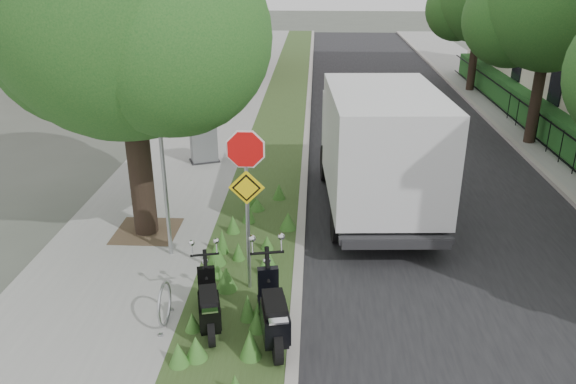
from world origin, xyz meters
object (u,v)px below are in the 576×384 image
(utility_cabinet, at_px, (204,144))
(box_truck, at_px, (378,144))
(scooter_far, at_px, (273,319))
(scooter_near, at_px, (209,310))
(sign_assembly, at_px, (246,179))

(utility_cabinet, bearing_deg, box_truck, -32.62)
(scooter_far, relative_size, box_truck, 0.32)
(scooter_near, height_order, scooter_far, scooter_far)
(sign_assembly, bearing_deg, scooter_near, -111.34)
(sign_assembly, distance_m, box_truck, 4.75)
(sign_assembly, relative_size, scooter_near, 1.94)
(sign_assembly, distance_m, scooter_near, 2.31)
(sign_assembly, bearing_deg, scooter_far, -70.36)
(sign_assembly, xyz_separation_m, box_truck, (2.70, 3.87, -0.57))
(box_truck, distance_m, utility_cabinet, 5.87)
(scooter_near, height_order, box_truck, box_truck)
(box_truck, bearing_deg, scooter_far, -111.20)
(sign_assembly, distance_m, scooter_far, 2.45)
(sign_assembly, relative_size, box_truck, 0.53)
(sign_assembly, relative_size, scooter_far, 1.67)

